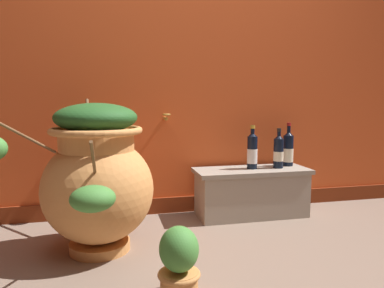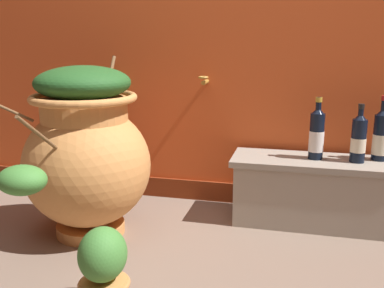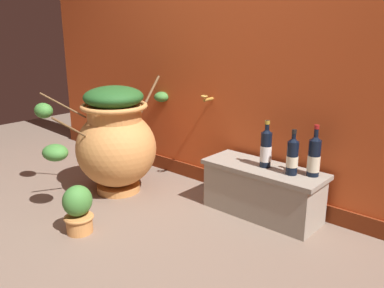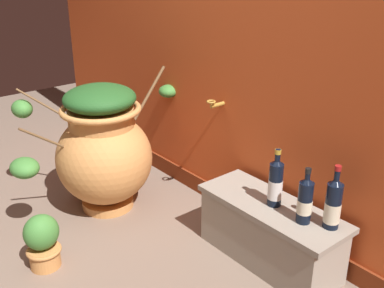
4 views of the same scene
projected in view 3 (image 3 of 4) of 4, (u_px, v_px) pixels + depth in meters
name	position (u px, v px, depth m)	size (l,w,h in m)	color
ground_plane	(117.00, 244.00, 2.35)	(7.00, 7.00, 0.00)	#7A6656
back_wall	(241.00, 18.00, 2.85)	(4.40, 0.33, 2.60)	#D15123
terracotta_urn	(115.00, 140.00, 3.01)	(0.82, 1.22, 0.84)	#D68E4C
stone_ledge	(263.00, 189.00, 2.68)	(0.82, 0.32, 0.34)	#9E9384
wine_bottle_left	(266.00, 148.00, 2.60)	(0.07, 0.07, 0.31)	black
wine_bottle_middle	(292.00, 156.00, 2.47)	(0.07, 0.07, 0.29)	black
wine_bottle_right	(314.00, 156.00, 2.44)	(0.08, 0.08, 0.32)	black
potted_shrub	(78.00, 209.00, 2.45)	(0.18, 0.19, 0.31)	#D68E4C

